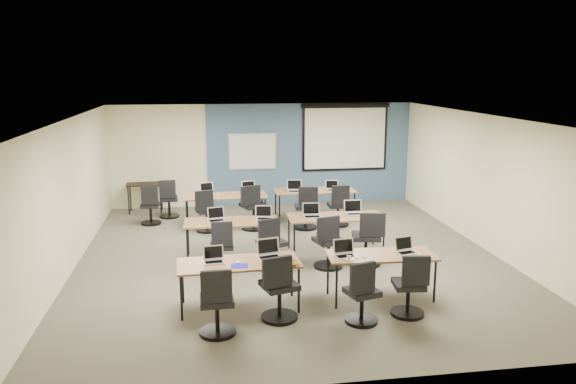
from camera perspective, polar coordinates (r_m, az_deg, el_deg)
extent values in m
cube|color=#6B6354|center=(10.95, 0.16, -6.67)|extent=(8.00, 9.00, 0.02)
cube|color=white|center=(10.39, 0.17, 7.55)|extent=(8.00, 9.00, 0.02)
cube|color=beige|center=(14.98, -2.51, 3.80)|extent=(8.00, 0.04, 2.70)
cube|color=beige|center=(6.35, 6.55, -8.14)|extent=(8.00, 0.04, 2.70)
cube|color=beige|center=(10.74, -21.43, -0.44)|extent=(0.04, 9.00, 2.70)
cube|color=beige|center=(11.88, 19.60, 0.85)|extent=(0.04, 9.00, 2.70)
cube|color=#3D5977|center=(15.14, 2.22, 3.89)|extent=(5.50, 0.04, 2.70)
cube|color=silver|center=(14.87, -3.64, 4.11)|extent=(1.28, 0.02, 0.98)
cube|color=white|center=(14.86, -3.63, 4.10)|extent=(1.20, 0.02, 0.90)
cube|color=black|center=(15.23, 5.81, 5.59)|extent=(2.32, 0.03, 1.82)
cube|color=white|center=(15.23, 5.81, 5.44)|extent=(2.20, 0.02, 1.62)
cylinder|color=black|center=(15.15, 5.88, 8.74)|extent=(2.40, 0.10, 0.10)
cube|color=#A37530|center=(8.54, -5.00, -7.21)|extent=(1.84, 0.77, 0.03)
cylinder|color=black|center=(8.36, -10.79, -10.50)|extent=(0.04, 0.04, 0.70)
cylinder|color=black|center=(8.46, 1.10, -9.99)|extent=(0.04, 0.04, 0.70)
cylinder|color=black|center=(8.96, -10.66, -8.91)|extent=(0.04, 0.04, 0.70)
cylinder|color=black|center=(9.06, 0.39, -8.46)|extent=(0.04, 0.04, 0.70)
cube|color=brown|center=(8.97, 9.45, -6.36)|extent=(1.69, 0.70, 0.03)
cylinder|color=black|center=(8.63, 4.95, -9.59)|extent=(0.04, 0.04, 0.70)
cylinder|color=black|center=(9.11, 14.70, -8.75)|extent=(0.04, 0.04, 0.70)
cylinder|color=black|center=(9.16, 4.08, -8.25)|extent=(0.04, 0.04, 0.70)
cylinder|color=black|center=(9.61, 13.32, -7.55)|extent=(0.04, 0.04, 0.70)
cube|color=brown|center=(10.81, -5.76, -3.03)|extent=(1.80, 0.75, 0.03)
cylinder|color=black|center=(10.60, -10.18, -5.53)|extent=(0.04, 0.04, 0.70)
cylinder|color=black|center=(10.68, -1.11, -5.20)|extent=(0.04, 0.04, 0.70)
cylinder|color=black|center=(11.20, -10.12, -4.55)|extent=(0.04, 0.04, 0.70)
cylinder|color=black|center=(11.28, -1.54, -4.25)|extent=(0.04, 0.04, 0.70)
cube|color=#A66931|center=(11.15, 4.88, -2.53)|extent=(1.90, 0.79, 0.03)
cylinder|color=black|center=(10.77, 0.64, -5.05)|extent=(0.04, 0.04, 0.70)
cylinder|color=black|center=(11.18, 9.70, -4.57)|extent=(0.04, 0.04, 0.70)
cylinder|color=black|center=(11.40, 0.09, -4.06)|extent=(0.04, 0.04, 0.70)
cylinder|color=black|center=(11.80, 8.67, -3.64)|extent=(0.04, 0.04, 0.70)
cube|color=#A97448|center=(13.04, -6.38, -0.39)|extent=(1.90, 0.79, 0.03)
cylinder|color=black|center=(12.80, -10.25, -2.44)|extent=(0.04, 0.04, 0.70)
cylinder|color=black|center=(12.87, -2.32, -2.17)|extent=(0.04, 0.04, 0.70)
cylinder|color=black|center=(13.45, -10.19, -1.72)|extent=(0.04, 0.04, 0.70)
cylinder|color=black|center=(13.51, -2.64, -1.47)|extent=(0.04, 0.04, 0.70)
cube|color=#A56439|center=(13.53, 2.72, 0.14)|extent=(1.93, 0.80, 0.03)
cylinder|color=black|center=(13.14, -0.87, -1.85)|extent=(0.04, 0.04, 0.70)
cylinder|color=black|center=(13.50, 6.76, -1.55)|extent=(0.04, 0.04, 0.70)
cylinder|color=black|center=(13.80, -1.26, -1.17)|extent=(0.04, 0.04, 0.70)
cylinder|color=black|center=(14.14, 6.03, -0.90)|extent=(0.04, 0.04, 0.70)
cube|color=#A9A9AD|center=(8.54, -7.55, -7.08)|extent=(0.30, 0.22, 0.02)
cube|color=black|center=(8.52, -7.55, -7.05)|extent=(0.26, 0.13, 0.00)
cube|color=#A9A9AD|center=(8.62, -7.59, -6.09)|extent=(0.30, 0.06, 0.21)
cube|color=black|center=(8.61, -7.59, -6.10)|extent=(0.27, 0.04, 0.17)
ellipsoid|color=white|center=(8.50, -5.13, -7.10)|extent=(0.07, 0.10, 0.04)
cylinder|color=black|center=(8.03, -7.16, -13.91)|extent=(0.51, 0.51, 0.05)
cylinder|color=black|center=(7.94, -7.19, -12.61)|extent=(0.06, 0.06, 0.45)
cube|color=black|center=(7.84, -7.25, -10.84)|extent=(0.45, 0.45, 0.08)
cube|color=black|center=(7.54, -7.30, -9.50)|extent=(0.41, 0.06, 0.44)
cube|color=#B2B3BB|center=(8.68, -1.91, -6.65)|extent=(0.36, 0.26, 0.02)
cube|color=black|center=(8.66, -1.90, -6.62)|extent=(0.31, 0.15, 0.00)
cube|color=#B2B3BB|center=(8.77, -2.03, -5.51)|extent=(0.36, 0.07, 0.25)
cube|color=black|center=(8.76, -2.02, -5.53)|extent=(0.32, 0.05, 0.20)
ellipsoid|color=white|center=(8.51, -0.08, -7.03)|extent=(0.09, 0.11, 0.03)
cylinder|color=black|center=(8.40, -0.87, -12.57)|extent=(0.54, 0.54, 0.05)
cylinder|color=black|center=(8.32, -0.87, -11.23)|extent=(0.06, 0.06, 0.48)
cube|color=black|center=(8.21, -0.88, -9.44)|extent=(0.48, 0.48, 0.08)
cube|color=black|center=(7.91, -1.10, -8.14)|extent=(0.44, 0.06, 0.44)
cube|color=#ADADB2|center=(8.77, 5.86, -6.52)|extent=(0.33, 0.24, 0.02)
cube|color=black|center=(8.75, 5.90, -6.48)|extent=(0.28, 0.14, 0.00)
cube|color=#ADADB2|center=(8.85, 5.67, -5.47)|extent=(0.33, 0.06, 0.23)
cube|color=black|center=(8.84, 5.68, -5.48)|extent=(0.29, 0.04, 0.19)
ellipsoid|color=white|center=(8.80, 7.76, -6.51)|extent=(0.07, 0.10, 0.03)
cylinder|color=black|center=(8.37, 7.45, -12.80)|extent=(0.48, 0.48, 0.05)
cylinder|color=black|center=(8.29, 7.49, -11.63)|extent=(0.06, 0.06, 0.42)
cube|color=black|center=(8.19, 7.54, -10.02)|extent=(0.42, 0.42, 0.08)
cube|color=black|center=(7.91, 7.59, -8.67)|extent=(0.39, 0.06, 0.44)
cube|color=#B8B8B8|center=(9.08, 11.93, -6.07)|extent=(0.31, 0.23, 0.02)
cube|color=black|center=(9.06, 11.98, -6.04)|extent=(0.27, 0.13, 0.00)
cube|color=#B8B8B8|center=(9.15, 11.69, -5.11)|extent=(0.31, 0.06, 0.22)
cube|color=black|center=(9.14, 11.71, -5.13)|extent=(0.28, 0.04, 0.18)
ellipsoid|color=white|center=(9.05, 13.22, -6.18)|extent=(0.06, 0.09, 0.03)
cylinder|color=black|center=(8.71, 12.02, -11.93)|extent=(0.49, 0.49, 0.05)
cylinder|color=black|center=(8.63, 12.08, -10.76)|extent=(0.06, 0.06, 0.44)
cube|color=black|center=(8.53, 12.15, -9.16)|extent=(0.44, 0.44, 0.08)
cube|color=black|center=(8.27, 12.88, -7.82)|extent=(0.40, 0.06, 0.44)
cube|color=#AFAFBC|center=(10.82, -7.31, -2.91)|extent=(0.33, 0.24, 0.02)
cube|color=black|center=(10.80, -7.31, -2.88)|extent=(0.28, 0.14, 0.00)
cube|color=#AFAFBC|center=(10.91, -7.35, -2.10)|extent=(0.33, 0.06, 0.23)
cube|color=black|center=(10.90, -7.34, -2.11)|extent=(0.29, 0.04, 0.19)
ellipsoid|color=white|center=(10.67, -6.53, -3.10)|extent=(0.08, 0.11, 0.04)
cylinder|color=black|center=(10.39, -6.69, -7.69)|extent=(0.47, 0.47, 0.05)
cylinder|color=black|center=(10.33, -6.71, -6.75)|extent=(0.06, 0.06, 0.41)
cube|color=black|center=(10.25, -6.75, -5.45)|extent=(0.41, 0.41, 0.08)
cube|color=black|center=(9.99, -6.72, -4.24)|extent=(0.38, 0.06, 0.44)
cube|color=silver|center=(10.87, -2.41, -2.75)|extent=(0.32, 0.24, 0.02)
cube|color=black|center=(10.85, -2.40, -2.71)|extent=(0.28, 0.14, 0.00)
cube|color=silver|center=(10.96, -2.50, -1.95)|extent=(0.32, 0.06, 0.22)
cube|color=black|center=(10.95, -2.49, -1.96)|extent=(0.29, 0.04, 0.18)
ellipsoid|color=white|center=(10.74, -1.75, -2.93)|extent=(0.08, 0.10, 0.03)
cylinder|color=black|center=(10.38, -1.63, -7.62)|extent=(0.51, 0.51, 0.05)
cylinder|color=black|center=(10.31, -1.64, -6.58)|extent=(0.06, 0.06, 0.45)
cube|color=black|center=(10.23, -1.65, -5.17)|extent=(0.45, 0.45, 0.08)
cube|color=black|center=(9.96, -1.93, -3.98)|extent=(0.41, 0.06, 0.44)
cube|color=silver|center=(11.03, 2.49, -2.53)|extent=(0.35, 0.25, 0.02)
cube|color=black|center=(11.01, 2.51, -2.49)|extent=(0.29, 0.15, 0.00)
cube|color=silver|center=(11.13, 2.36, -1.69)|extent=(0.35, 0.06, 0.24)
cube|color=black|center=(11.12, 2.37, -1.70)|extent=(0.30, 0.05, 0.20)
ellipsoid|color=white|center=(10.92, 4.54, -2.70)|extent=(0.06, 0.09, 0.03)
cylinder|color=black|center=(10.46, 4.10, -7.49)|extent=(0.54, 0.54, 0.05)
cylinder|color=black|center=(10.39, 4.12, -6.38)|extent=(0.06, 0.06, 0.48)
cube|color=black|center=(10.31, 4.14, -4.92)|extent=(0.48, 0.48, 0.08)
cube|color=black|center=(10.02, 4.11, -3.75)|extent=(0.43, 0.06, 0.44)
cube|color=silver|center=(11.29, 6.78, -2.25)|extent=(0.36, 0.26, 0.02)
cube|color=black|center=(11.27, 6.81, -2.22)|extent=(0.31, 0.15, 0.00)
cube|color=silver|center=(11.39, 6.61, -1.41)|extent=(0.36, 0.07, 0.25)
cube|color=black|center=(11.38, 6.62, -1.42)|extent=(0.32, 0.05, 0.20)
ellipsoid|color=white|center=(11.16, 8.81, -2.48)|extent=(0.06, 0.09, 0.03)
cylinder|color=black|center=(10.68, 7.86, -7.15)|extent=(0.57, 0.57, 0.05)
cylinder|color=black|center=(10.61, 7.89, -5.99)|extent=(0.06, 0.06, 0.50)
cube|color=black|center=(10.52, 7.94, -4.48)|extent=(0.50, 0.50, 0.08)
cube|color=black|center=(10.25, 8.59, -3.33)|extent=(0.46, 0.06, 0.44)
cube|color=silver|center=(13.26, -8.25, -0.11)|extent=(0.32, 0.23, 0.02)
cube|color=black|center=(13.24, -8.25, -0.08)|extent=(0.27, 0.14, 0.00)
cube|color=silver|center=(13.36, -8.28, 0.52)|extent=(0.32, 0.06, 0.22)
cube|color=black|center=(13.35, -8.28, 0.51)|extent=(0.28, 0.04, 0.18)
ellipsoid|color=white|center=(13.11, -7.09, -0.22)|extent=(0.08, 0.11, 0.03)
cylinder|color=black|center=(12.82, -8.19, -3.84)|extent=(0.50, 0.50, 0.05)
cylinder|color=black|center=(12.77, -8.22, -3.00)|extent=(0.06, 0.06, 0.44)
cube|color=black|center=(12.70, -8.26, -1.87)|extent=(0.44, 0.44, 0.08)
cube|color=black|center=(12.45, -8.50, -0.84)|extent=(0.40, 0.06, 0.44)
cube|color=#A3A2A8|center=(13.28, -4.00, 0.00)|extent=(0.34, 0.24, 0.02)
cube|color=black|center=(13.26, -3.99, 0.04)|extent=(0.28, 0.14, 0.00)
cube|color=#A3A2A8|center=(13.38, -4.05, 0.66)|extent=(0.34, 0.06, 0.23)
cube|color=black|center=(13.37, -4.05, 0.65)|extent=(0.29, 0.04, 0.19)
ellipsoid|color=white|center=(13.12, -3.28, -0.13)|extent=(0.09, 0.12, 0.04)
cylinder|color=black|center=(12.90, -3.49, -3.64)|extent=(0.58, 0.58, 0.05)
cylinder|color=black|center=(12.84, -3.50, -2.65)|extent=(0.06, 0.06, 0.51)
cube|color=black|center=(12.77, -3.52, -1.37)|extent=(0.51, 0.51, 0.08)
cube|color=black|center=(12.48, -3.82, -0.36)|extent=(0.47, 0.06, 0.44)
cube|color=silver|center=(13.31, 0.75, 0.06)|extent=(0.36, 0.26, 0.02)
cube|color=black|center=(13.29, 0.77, 0.10)|extent=(0.30, 0.15, 0.00)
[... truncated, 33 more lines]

